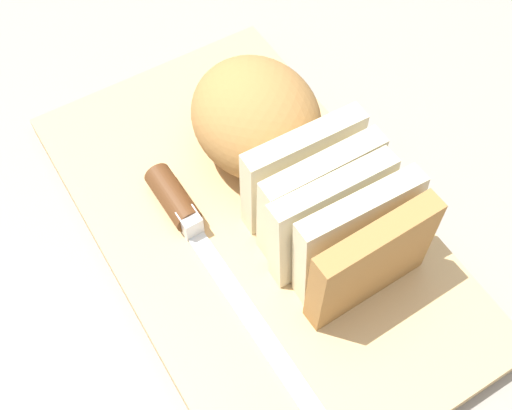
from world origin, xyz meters
name	(u,v)px	position (x,y,z in m)	size (l,w,h in m)	color
ground_plane	(256,234)	(0.00, 0.00, 0.00)	(3.00, 3.00, 0.00)	gray
cutting_board	(256,228)	(0.00, 0.00, 0.01)	(0.46, 0.27, 0.02)	tan
bread_loaf	(288,157)	(-0.02, 0.04, 0.07)	(0.26, 0.13, 0.10)	#A8753D
bread_knife	(186,218)	(-0.03, -0.06, 0.03)	(0.27, 0.03, 0.03)	silver
crumb_near_knife	(308,196)	(0.00, 0.06, 0.02)	(0.00, 0.00, 0.00)	tan
crumb_near_loaf	(289,160)	(-0.04, 0.06, 0.02)	(0.00, 0.00, 0.00)	tan
crumb_stray_left	(284,176)	(-0.03, 0.05, 0.02)	(0.01, 0.01, 0.01)	tan
crumb_stray_right	(320,245)	(0.05, 0.04, 0.02)	(0.00, 0.00, 0.00)	tan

